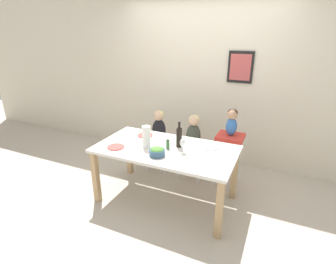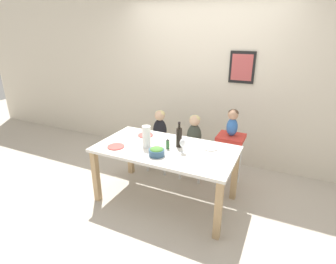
# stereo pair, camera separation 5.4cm
# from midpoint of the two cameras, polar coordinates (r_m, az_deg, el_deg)

# --- Properties ---
(ground_plane) EXTENTS (14.00, 14.00, 0.00)m
(ground_plane) POSITION_cam_midpoint_polar(r_m,az_deg,el_deg) (3.50, -0.92, -14.29)
(ground_plane) COLOR #BCB2A3
(wall_back) EXTENTS (10.00, 0.09, 2.70)m
(wall_back) POSITION_cam_midpoint_polar(r_m,az_deg,el_deg) (4.22, 7.28, 11.63)
(wall_back) COLOR beige
(wall_back) RESTS_ON ground_plane
(dining_table) EXTENTS (1.67, 0.90, 0.72)m
(dining_table) POSITION_cam_midpoint_polar(r_m,az_deg,el_deg) (3.18, -0.99, -4.97)
(dining_table) COLOR silver
(dining_table) RESTS_ON ground_plane
(chair_far_left) EXTENTS (0.41, 0.39, 0.48)m
(chair_far_left) POSITION_cam_midpoint_polar(r_m,az_deg,el_deg) (4.00, -2.32, -2.92)
(chair_far_left) COLOR silver
(chair_far_left) RESTS_ON ground_plane
(chair_far_center) EXTENTS (0.41, 0.39, 0.48)m
(chair_far_center) POSITION_cam_midpoint_polar(r_m,az_deg,el_deg) (3.81, 5.02, -4.28)
(chair_far_center) COLOR silver
(chair_far_center) RESTS_ON ground_plane
(chair_right_highchair) EXTENTS (0.35, 0.33, 0.74)m
(chair_right_highchair) POSITION_cam_midpoint_polar(r_m,az_deg,el_deg) (3.62, 12.83, -3.14)
(chair_right_highchair) COLOR silver
(chair_right_highchair) RESTS_ON ground_plane
(person_child_left) EXTENTS (0.21, 0.19, 0.47)m
(person_child_left) POSITION_cam_midpoint_polar(r_m,az_deg,el_deg) (3.89, -2.38, 1.38)
(person_child_left) COLOR black
(person_child_left) RESTS_ON chair_far_left
(person_child_center) EXTENTS (0.21, 0.19, 0.47)m
(person_child_center) POSITION_cam_midpoint_polar(r_m,az_deg,el_deg) (3.69, 5.18, 0.21)
(person_child_center) COLOR #3D4238
(person_child_center) RESTS_ON chair_far_center
(person_baby_right) EXTENTS (0.14, 0.14, 0.36)m
(person_baby_right) POSITION_cam_midpoint_polar(r_m,az_deg,el_deg) (3.49, 13.32, 2.46)
(person_baby_right) COLOR #3366B2
(person_baby_right) RESTS_ON chair_right_highchair
(wine_bottle) EXTENTS (0.07, 0.07, 0.32)m
(wine_bottle) POSITION_cam_midpoint_polar(r_m,az_deg,el_deg) (3.13, 1.93, -1.05)
(wine_bottle) COLOR black
(wine_bottle) RESTS_ON dining_table
(paper_towel_roll) EXTENTS (0.10, 0.10, 0.27)m
(paper_towel_roll) POSITION_cam_midpoint_polar(r_m,az_deg,el_deg) (3.13, -5.19, -1.05)
(paper_towel_roll) COLOR white
(paper_towel_roll) RESTS_ON dining_table
(wine_glass_near) EXTENTS (0.07, 0.07, 0.17)m
(wine_glass_near) POSITION_cam_midpoint_polar(r_m,az_deg,el_deg) (2.98, 2.71, -2.43)
(wine_glass_near) COLOR white
(wine_glass_near) RESTS_ON dining_table
(salad_bowl_large) EXTENTS (0.18, 0.18, 0.10)m
(salad_bowl_large) POSITION_cam_midpoint_polar(r_m,az_deg,el_deg) (2.94, -2.91, -4.27)
(salad_bowl_large) COLOR #335675
(salad_bowl_large) RESTS_ON dining_table
(dinner_plate_front_left) EXTENTS (0.20, 0.20, 0.01)m
(dinner_plate_front_left) POSITION_cam_midpoint_polar(r_m,az_deg,el_deg) (3.22, -11.77, -3.20)
(dinner_plate_front_left) COLOR #D14C47
(dinner_plate_front_left) RESTS_ON dining_table
(dinner_plate_back_left) EXTENTS (0.20, 0.20, 0.01)m
(dinner_plate_back_left) POSITION_cam_midpoint_polar(r_m,az_deg,el_deg) (3.52, -5.45, -0.71)
(dinner_plate_back_left) COLOR #D14C47
(dinner_plate_back_left) RESTS_ON dining_table
(dinner_plate_back_right) EXTENTS (0.20, 0.20, 0.01)m
(dinner_plate_back_right) POSITION_cam_midpoint_polar(r_m,az_deg,el_deg) (3.18, 8.60, -3.29)
(dinner_plate_back_right) COLOR silver
(dinner_plate_back_right) RESTS_ON dining_table
(condiment_bottle_hot_sauce) EXTENTS (0.04, 0.04, 0.13)m
(condiment_bottle_hot_sauce) POSITION_cam_midpoint_polar(r_m,az_deg,el_deg) (3.10, -0.53, -2.62)
(condiment_bottle_hot_sauce) COLOR #336633
(condiment_bottle_hot_sauce) RESTS_ON dining_table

